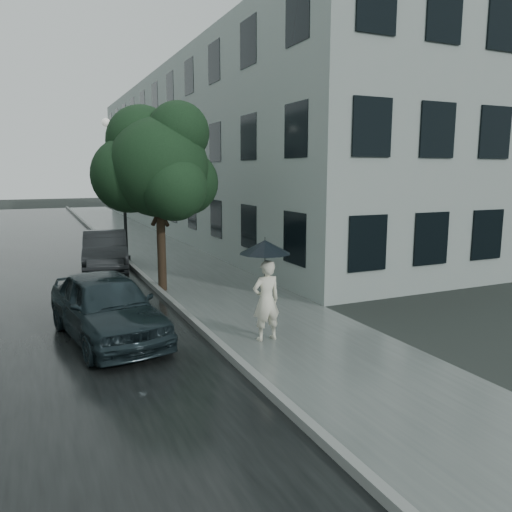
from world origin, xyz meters
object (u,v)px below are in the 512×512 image
lamp_post (120,181)px  car_near (107,306)px  car_far (105,251)px  pedestrian (266,300)px  street_tree (158,166)px

lamp_post → car_near: lamp_post is taller
car_far → pedestrian: bearing=-70.1°
street_tree → car_near: 5.33m
pedestrian → car_far: pedestrian is taller
car_near → lamp_post: bearing=69.6°
lamp_post → street_tree: bearing=-86.2°
pedestrian → street_tree: (-0.89, 5.38, 2.78)m
lamp_post → car_near: 9.84m
pedestrian → street_tree: 6.12m
street_tree → lamp_post: size_ratio=1.00×
lamp_post → car_far: bearing=-116.1°
pedestrian → car_near: (-3.00, 1.45, -0.14)m
street_tree → car_near: bearing=-118.3°
street_tree → car_far: street_tree is taller
lamp_post → car_near: size_ratio=1.31×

